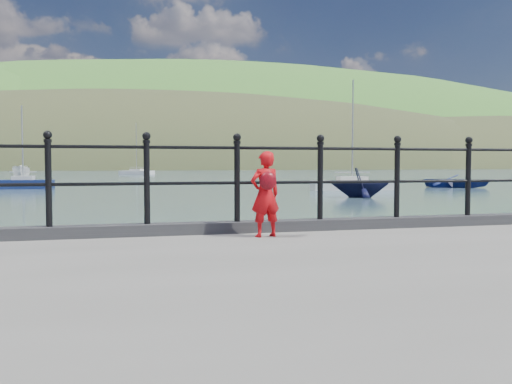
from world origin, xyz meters
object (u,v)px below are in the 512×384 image
object	(u,v)px
child	(265,194)
sailboat_near	(352,185)
sailboat_port	(23,185)
launch_blue	(457,181)
launch_navy	(360,183)
launch_white	(22,173)
sailboat_deep	(137,173)
railing	(193,172)

from	to	relation	value
child	sailboat_near	bearing A→B (deg)	-127.35
sailboat_port	launch_blue	bearing A→B (deg)	-4.22
child	sailboat_near	xyz separation A→B (m)	(14.94, 29.92, -1.21)
launch_navy	sailboat_port	size ratio (longest dim) A/B	0.49
sailboat_near	sailboat_port	bearing A→B (deg)	167.46
child	sailboat_near	distance (m)	33.46
launch_blue	launch_white	bearing A→B (deg)	92.66
launch_white	sailboat_deep	bearing A→B (deg)	64.52
railing	launch_blue	distance (m)	40.54
child	launch_white	bearing A→B (deg)	-89.10
railing	sailboat_deep	distance (m)	91.24
launch_blue	sailboat_near	xyz separation A→B (m)	(-10.06, -1.80, -0.19)
launch_blue	sailboat_deep	size ratio (longest dim) A/B	0.55
launch_navy	launch_white	bearing A→B (deg)	53.19
sailboat_near	sailboat_deep	distance (m)	63.17
launch_blue	sailboat_deep	xyz separation A→B (m)	(-23.17, 59.99, -0.19)
launch_navy	sailboat_deep	world-z (taller)	sailboat_deep
launch_blue	sailboat_port	distance (m)	34.24
sailboat_port	sailboat_deep	size ratio (longest dim) A/B	0.70
launch_blue	child	bearing A→B (deg)	177.39
child	sailboat_deep	size ratio (longest dim) A/B	0.12
sailboat_near	sailboat_deep	bearing A→B (deg)	108.15
launch_blue	launch_navy	bearing A→B (deg)	162.28
launch_navy	sailboat_port	xyz separation A→B (m)	(-20.40, 16.08, -0.51)
child	launch_blue	xyz separation A→B (m)	(24.99, 31.72, -1.02)
sailboat_deep	railing	bearing A→B (deg)	-55.25
child	sailboat_port	distance (m)	38.92
launch_white	launch_navy	xyz separation A→B (m)	(23.21, -33.56, -0.04)
launch_blue	sailboat_port	bearing A→B (deg)	115.20
sailboat_deep	launch_white	bearing A→B (deg)	-73.71
sailboat_port	launch_navy	bearing A→B (deg)	-32.05
railing	launch_blue	size ratio (longest dim) A/B	3.51
railing	launch_navy	bearing A→B (deg)	59.48
launch_white	sailboat_deep	world-z (taller)	sailboat_deep
launch_blue	sailboat_port	size ratio (longest dim) A/B	0.79
sailboat_near	sailboat_deep	world-z (taller)	sailboat_deep
child	launch_navy	xyz separation A→B (m)	(11.71, 21.84, -0.70)
launch_white	sailboat_deep	xyz separation A→B (m)	(13.32, 36.32, -0.55)
railing	sailboat_port	distance (m)	38.24
launch_white	sailboat_deep	size ratio (longest dim) A/B	0.49
sailboat_port	sailboat_near	world-z (taller)	sailboat_near
launch_white	sailboat_port	size ratio (longest dim) A/B	0.70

